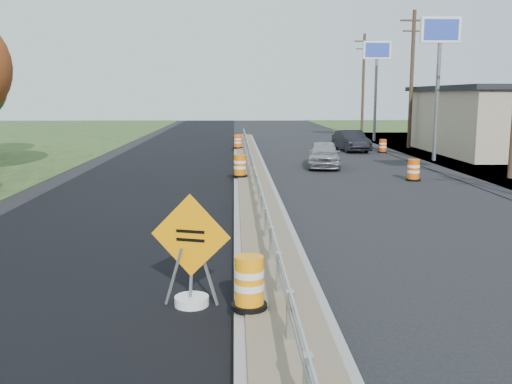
{
  "coord_description": "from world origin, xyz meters",
  "views": [
    {
      "loc": [
        -0.77,
        -15.67,
        3.66
      ],
      "look_at": [
        -0.2,
        -0.6,
        1.1
      ],
      "focal_mm": 40.0,
      "sensor_mm": 36.0,
      "label": 1
    }
  ],
  "objects_px": {
    "caution_sign": "(191,278)",
    "barrel_shoulder_near": "(413,170)",
    "barrel_shoulder_mid": "(383,146)",
    "barrel_median_near": "(249,284)",
    "car_dark_mid": "(351,141)",
    "car_silver": "(324,154)",
    "barrel_median_mid": "(240,166)",
    "barrel_median_far": "(238,142)"
  },
  "relations": [
    {
      "from": "barrel_median_mid",
      "to": "car_silver",
      "type": "height_order",
      "value": "car_silver"
    },
    {
      "from": "barrel_shoulder_mid",
      "to": "car_dark_mid",
      "type": "distance_m",
      "value": 2.18
    },
    {
      "from": "barrel_median_mid",
      "to": "car_silver",
      "type": "distance_m",
      "value": 6.55
    },
    {
      "from": "barrel_median_mid",
      "to": "barrel_median_far",
      "type": "xyz_separation_m",
      "value": [
        0.0,
        13.48,
        -0.04
      ]
    },
    {
      "from": "barrel_median_mid",
      "to": "barrel_median_far",
      "type": "distance_m",
      "value": 13.48
    },
    {
      "from": "caution_sign",
      "to": "barrel_shoulder_near",
      "type": "bearing_deg",
      "value": 76.66
    },
    {
      "from": "barrel_shoulder_near",
      "to": "barrel_median_mid",
      "type": "bearing_deg",
      "value": -179.03
    },
    {
      "from": "caution_sign",
      "to": "car_silver",
      "type": "bearing_deg",
      "value": 91.43
    },
    {
      "from": "barrel_median_mid",
      "to": "caution_sign",
      "type": "bearing_deg",
      "value": -93.91
    },
    {
      "from": "barrel_shoulder_near",
      "to": "car_dark_mid",
      "type": "bearing_deg",
      "value": 90.0
    },
    {
      "from": "barrel_shoulder_mid",
      "to": "car_silver",
      "type": "relative_size",
      "value": 0.21
    },
    {
      "from": "barrel_median_near",
      "to": "barrel_median_far",
      "type": "distance_m",
      "value": 28.78
    },
    {
      "from": "barrel_median_near",
      "to": "barrel_median_mid",
      "type": "distance_m",
      "value": 15.29
    },
    {
      "from": "caution_sign",
      "to": "barrel_shoulder_near",
      "type": "distance_m",
      "value": 16.99
    },
    {
      "from": "barrel_median_mid",
      "to": "barrel_median_far",
      "type": "bearing_deg",
      "value": 90.0
    },
    {
      "from": "barrel_median_far",
      "to": "car_dark_mid",
      "type": "bearing_deg",
      "value": 0.73
    },
    {
      "from": "barrel_shoulder_near",
      "to": "car_silver",
      "type": "distance_m",
      "value": 5.72
    },
    {
      "from": "barrel_shoulder_mid",
      "to": "car_dark_mid",
      "type": "relative_size",
      "value": 0.2
    },
    {
      "from": "barrel_median_mid",
      "to": "barrel_shoulder_near",
      "type": "distance_m",
      "value": 7.55
    },
    {
      "from": "barrel_shoulder_near",
      "to": "car_silver",
      "type": "xyz_separation_m",
      "value": [
        -3.18,
        4.75,
        0.24
      ]
    },
    {
      "from": "barrel_median_near",
      "to": "car_dark_mid",
      "type": "bearing_deg",
      "value": 75.35
    },
    {
      "from": "barrel_median_near",
      "to": "car_dark_mid",
      "type": "distance_m",
      "value": 29.85
    },
    {
      "from": "barrel_shoulder_near",
      "to": "barrel_shoulder_mid",
      "type": "distance_m",
      "value": 12.49
    },
    {
      "from": "barrel_median_far",
      "to": "barrel_shoulder_near",
      "type": "height_order",
      "value": "barrel_median_far"
    },
    {
      "from": "caution_sign",
      "to": "barrel_shoulder_mid",
      "type": "height_order",
      "value": "caution_sign"
    },
    {
      "from": "barrel_shoulder_near",
      "to": "car_dark_mid",
      "type": "relative_size",
      "value": 0.22
    },
    {
      "from": "barrel_shoulder_mid",
      "to": "car_dark_mid",
      "type": "xyz_separation_m",
      "value": [
        -1.85,
        1.1,
        0.29
      ]
    },
    {
      "from": "barrel_median_far",
      "to": "car_silver",
      "type": "relative_size",
      "value": 0.22
    },
    {
      "from": "barrel_median_near",
      "to": "barrel_median_far",
      "type": "xyz_separation_m",
      "value": [
        -0.0,
        28.78,
        -0.0
      ]
    },
    {
      "from": "barrel_median_mid",
      "to": "car_silver",
      "type": "xyz_separation_m",
      "value": [
        4.37,
        4.88,
        0.0
      ]
    },
    {
      "from": "barrel_shoulder_near",
      "to": "caution_sign",
      "type": "bearing_deg",
      "value": -120.19
    },
    {
      "from": "caution_sign",
      "to": "barrel_shoulder_near",
      "type": "xyz_separation_m",
      "value": [
        8.54,
        14.68,
        -0.06
      ]
    },
    {
      "from": "barrel_median_near",
      "to": "car_silver",
      "type": "distance_m",
      "value": 20.64
    },
    {
      "from": "car_silver",
      "to": "barrel_median_mid",
      "type": "bearing_deg",
      "value": -124.06
    },
    {
      "from": "car_dark_mid",
      "to": "car_silver",
      "type": "bearing_deg",
      "value": -116.94
    },
    {
      "from": "barrel_median_near",
      "to": "barrel_median_far",
      "type": "height_order",
      "value": "barrel_median_near"
    },
    {
      "from": "barrel_shoulder_mid",
      "to": "car_dark_mid",
      "type": "height_order",
      "value": "car_dark_mid"
    },
    {
      "from": "caution_sign",
      "to": "barrel_shoulder_mid",
      "type": "bearing_deg",
      "value": 85.82
    },
    {
      "from": "caution_sign",
      "to": "car_silver",
      "type": "xyz_separation_m",
      "value": [
        5.36,
        19.44,
        0.17
      ]
    },
    {
      "from": "barrel_median_near",
      "to": "car_dark_mid",
      "type": "xyz_separation_m",
      "value": [
        7.55,
        28.87,
        0.05
      ]
    },
    {
      "from": "barrel_median_mid",
      "to": "barrel_shoulder_near",
      "type": "height_order",
      "value": "barrel_median_mid"
    },
    {
      "from": "caution_sign",
      "to": "barrel_shoulder_near",
      "type": "relative_size",
      "value": 2.14
    }
  ]
}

